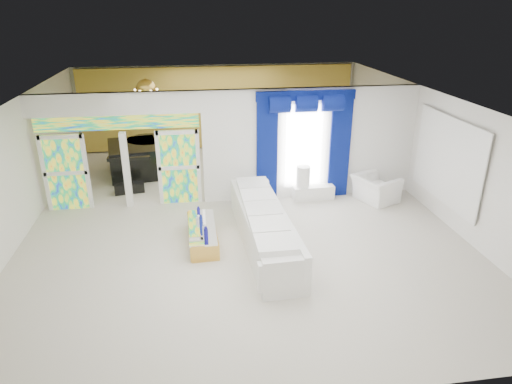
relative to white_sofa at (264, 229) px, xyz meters
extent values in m
plane|color=#B7AF9E|center=(-0.41, 1.63, -0.40)|extent=(12.00, 12.00, 0.00)
cube|color=white|center=(1.74, 2.63, 1.10)|extent=(5.70, 0.18, 3.00)
cube|color=white|center=(-3.26, 2.63, 2.33)|extent=(4.30, 0.18, 0.55)
cube|color=#994C3F|center=(-4.69, 2.63, 0.60)|extent=(0.95, 0.04, 2.00)
cube|color=#994C3F|center=(-1.84, 2.63, 0.60)|extent=(0.95, 0.04, 2.00)
cube|color=#994C3F|center=(-3.26, 2.63, 1.85)|extent=(4.00, 0.05, 0.35)
cube|color=white|center=(1.49, 2.53, 1.05)|extent=(1.00, 0.02, 2.30)
cube|color=#030A47|center=(0.49, 2.50, 1.00)|extent=(0.55, 0.10, 2.80)
cube|color=#030A47|center=(2.49, 2.50, 1.00)|extent=(0.55, 0.10, 2.80)
cube|color=#030A47|center=(1.49, 2.50, 2.42)|extent=(2.60, 0.12, 0.25)
cube|color=white|center=(4.53, 0.63, 1.15)|extent=(0.04, 2.70, 1.90)
cube|color=gold|center=(-0.41, 7.53, 1.10)|extent=(9.70, 0.12, 2.90)
cube|color=white|center=(0.00, 0.00, 0.00)|extent=(1.06, 4.20, 0.79)
cube|color=gold|center=(-1.35, 0.30, -0.20)|extent=(0.65, 1.77, 0.39)
cube|color=white|center=(1.76, 2.34, -0.21)|extent=(1.14, 0.40, 0.38)
cylinder|color=silver|center=(1.46, 2.34, 0.27)|extent=(0.36, 0.36, 0.58)
imported|color=white|center=(3.40, 1.98, -0.05)|extent=(1.30, 1.37, 0.70)
cube|color=black|center=(-3.30, 5.14, 0.08)|extent=(1.73, 2.10, 0.95)
cube|color=black|center=(-3.30, 3.54, -0.26)|extent=(0.86, 0.45, 0.27)
cube|color=tan|center=(-4.91, 4.09, 0.01)|extent=(0.64, 0.60, 0.82)
sphere|color=gold|center=(-2.71, 5.03, 2.25)|extent=(0.60, 0.60, 0.60)
cylinder|color=navy|center=(-1.37, 0.34, 0.11)|extent=(0.08, 0.08, 0.23)
cylinder|color=navy|center=(-1.28, -0.27, 0.11)|extent=(0.09, 0.09, 0.23)
cylinder|color=#191593|center=(-1.40, 0.90, 0.08)|extent=(0.08, 0.08, 0.18)
cylinder|color=silver|center=(-1.42, 0.55, 0.04)|extent=(0.11, 0.11, 0.11)
cylinder|color=silver|center=(-1.30, 0.03, 0.06)|extent=(0.10, 0.10, 0.14)
camera|label=1|loc=(-1.48, -8.81, 4.61)|focal=31.84mm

